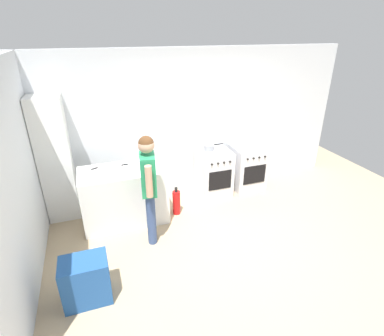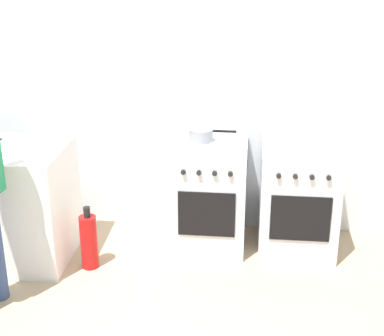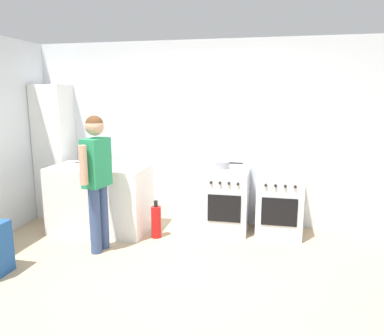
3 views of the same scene
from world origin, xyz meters
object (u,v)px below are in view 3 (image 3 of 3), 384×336
(knife_utility, at_px, (113,164))
(person, at_px, (97,172))
(fire_extinguisher, at_px, (156,222))
(knife_chef, at_px, (72,163))
(larder_cabinet, at_px, (55,152))
(oven_right, at_px, (279,203))
(oven_left, at_px, (227,200))
(pot, at_px, (223,165))

(knife_utility, height_order, person, person)
(person, xyz_separation_m, fire_extinguisher, (0.54, 0.54, -0.75))
(knife_chef, distance_m, knife_utility, 0.60)
(knife_utility, distance_m, larder_cabinet, 1.12)
(knife_chef, height_order, knife_utility, same)
(oven_right, bearing_deg, person, -154.18)
(oven_left, relative_size, larder_cabinet, 0.42)
(pot, height_order, knife_utility, pot)
(person, bearing_deg, fire_extinguisher, 45.22)
(fire_extinguisher, bearing_deg, oven_left, 28.78)
(pot, xyz_separation_m, knife_chef, (-2.09, -0.32, 0.00))
(knife_utility, height_order, fire_extinguisher, knife_utility)
(oven_right, bearing_deg, knife_utility, -174.82)
(knife_chef, xyz_separation_m, knife_utility, (0.60, 0.03, 0.00))
(oven_right, height_order, knife_chef, knife_chef)
(knife_chef, bearing_deg, pot, 8.58)
(oven_right, height_order, fire_extinguisher, oven_right)
(oven_right, bearing_deg, larder_cabinet, 178.25)
(oven_right, bearing_deg, pot, 174.02)
(oven_left, height_order, fire_extinguisher, oven_left)
(pot, xyz_separation_m, fire_extinguisher, (-0.79, -0.56, -0.68))
(fire_extinguisher, bearing_deg, knife_utility, 158.85)
(oven_right, bearing_deg, knife_chef, -175.32)
(oven_left, relative_size, person, 0.52)
(pot, bearing_deg, fire_extinguisher, -144.82)
(fire_extinguisher, bearing_deg, oven_right, 16.95)
(oven_left, height_order, oven_right, same)
(pot, xyz_separation_m, knife_utility, (-1.50, -0.29, 0.00))
(oven_right, distance_m, larder_cabinet, 3.40)
(pot, bearing_deg, oven_left, -46.58)
(pot, height_order, larder_cabinet, larder_cabinet)
(oven_left, relative_size, fire_extinguisher, 1.70)
(knife_utility, relative_size, larder_cabinet, 0.13)
(oven_right, distance_m, knife_chef, 2.92)
(oven_left, xyz_separation_m, oven_right, (0.70, 0.00, 0.00))
(knife_utility, relative_size, person, 0.15)
(fire_extinguisher, distance_m, larder_cabinet, 2.03)
(person, bearing_deg, oven_right, 25.82)
(person, bearing_deg, knife_utility, 101.62)
(oven_right, height_order, person, person)
(oven_left, relative_size, knife_utility, 3.39)
(oven_right, relative_size, larder_cabinet, 0.42)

